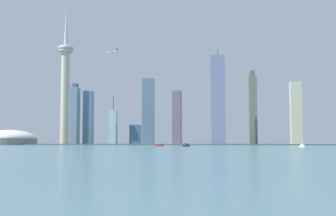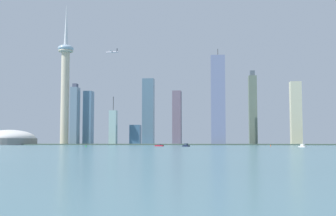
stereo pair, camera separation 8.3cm
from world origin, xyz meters
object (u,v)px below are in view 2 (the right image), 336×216
Objects in this scene: boat_2 at (159,145)px; boat_1 at (303,146)px; skyscraper_8 at (75,115)px; boat_0 at (186,145)px; skyscraper_6 at (177,118)px; airplane at (112,52)px; skyscraper_4 at (296,113)px; channel_buoy_0 at (271,145)px; observation_tower at (65,80)px; skyscraper_0 at (253,109)px; skyscraper_5 at (148,112)px; skyscraper_3 at (135,135)px; channel_buoy_1 at (86,146)px; stadium_dome at (10,139)px; skyscraper_1 at (88,118)px; skyscraper_7 at (113,128)px; skyscraper_2 at (218,100)px.

boat_1 is at bearing -175.70° from boat_2.
skyscraper_8 is 11.24× the size of boat_0.
skyscraper_6 reaches higher than boat_0.
skyscraper_8 is 9.03× the size of boat_2.
airplane reaches higher than skyscraper_8.
skyscraper_4 reaches higher than boat_0.
channel_buoy_0 is (159.71, 6.59, 0.21)m from boat_2.
observation_tower reaches higher than skyscraper_4.
skyscraper_4 is (81.44, -26.64, -10.41)m from skyscraper_0.
skyscraper_5 is at bearing 174.96° from skyscraper_0.
observation_tower is 190.71m from skyscraper_3.
skyscraper_0 is 328.62m from boat_0.
skyscraper_4 is at bearing 45.25° from channel_buoy_1.
boat_0 is at bearing -111.21° from skyscraper_0.
skyscraper_6 is at bearing 13.72° from stadium_dome.
stadium_dome reaches higher than channel_buoy_1.
skyscraper_1 reaches higher than skyscraper_7.
skyscraper_4 is 1.00× the size of skyscraper_8.
boat_0 is 0.80× the size of boat_2.
skyscraper_7 is (107.90, -17.44, -101.78)m from observation_tower.
skyscraper_0 is at bearing 112.16° from boat_0.
observation_tower is 407.22m from boat_0.
skyscraper_3 is at bearing 24.58° from observation_tower.
airplane reaches higher than skyscraper_6.
skyscraper_8 is 9.57× the size of boat_1.
skyscraper_0 is 287.83m from skyscraper_7.
skyscraper_6 reaches higher than skyscraper_7.
boat_1 is at bearing 155.88° from airplane.
skyscraper_1 is at bearing -169.27° from skyscraper_5.
skyscraper_2 is 63.16× the size of channel_buoy_0.
airplane reaches higher than stadium_dome.
skyscraper_3 is 0.34× the size of skyscraper_8.
skyscraper_2 reaches higher than skyscraper_6.
skyscraper_5 is at bearing 25.80° from skyscraper_8.
skyscraper_5 is (-301.73, 46.08, 8.70)m from skyscraper_4.
skyscraper_0 is at bearing 9.39° from skyscraper_7.
skyscraper_3 is 3.09× the size of boat_2.
skyscraper_0 is 11.04× the size of boat_2.
stadium_dome is at bearing -164.88° from observation_tower.
boat_1 is 274.98m from channel_buoy_1.
skyscraper_6 reaches higher than skyscraper_1.
skyscraper_2 is 1.91× the size of skyscraper_7.
skyscraper_6 is 339.28m from channel_buoy_0.
skyscraper_3 is (-251.17, 34.14, -51.37)m from skyscraper_0.
skyscraper_7 is 262.51m from boat_2.
airplane is at bearing -161.51° from skyscraper_4.
skyscraper_4 is 0.88× the size of skyscraper_5.
skyscraper_4 is at bearing -12.03° from skyscraper_6.
skyscraper_0 is at bearing 0.72° from skyscraper_1.
skyscraper_0 is at bearing -140.80° from airplane.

